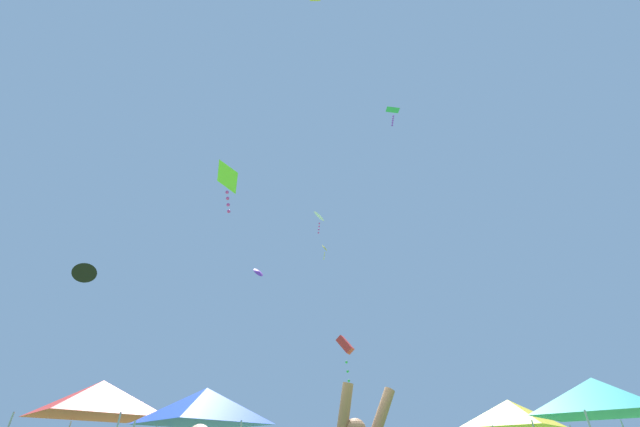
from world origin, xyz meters
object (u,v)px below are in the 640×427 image
Objects in this scene: canopy_tent_teal at (598,396)px; kite_white_delta at (320,216)px; kite_yellow_diamond at (325,249)px; kite_red_box at (345,346)px; canopy_tent_red at (99,398)px; kite_lime_diamond at (229,179)px; canopy_tent_yellow at (511,414)px; kite_purple_delta at (259,272)px; kite_black_delta at (85,272)px; canopy_tent_blue at (204,406)px; kite_green_diamond at (393,110)px.

kite_white_delta is at bearing 125.73° from canopy_tent_teal.
kite_yellow_diamond reaches higher than kite_red_box.
kite_lime_diamond reaches higher than canopy_tent_red.
kite_yellow_diamond is at bearing 135.71° from canopy_tent_yellow.
canopy_tent_teal is 3.12× the size of kite_purple_delta.
kite_yellow_diamond is at bearing 122.18° from canopy_tent_teal.
canopy_tent_yellow reaches higher than canopy_tent_teal.
kite_white_delta is 1.10× the size of kite_black_delta.
kite_white_delta is at bearing 141.37° from canopy_tent_yellow.
canopy_tent_blue is 12.40m from canopy_tent_teal.
kite_yellow_diamond is 0.46× the size of kite_red_box.
kite_white_delta is 9.99m from kite_red_box.
canopy_tent_red is 20.09m from kite_white_delta.
canopy_tent_teal is 1.80× the size of kite_black_delta.
kite_purple_delta is (-13.84, 12.49, 12.40)m from canopy_tent_yellow.
canopy_tent_teal is at bearing -2.83° from canopy_tent_red.
kite_white_delta is at bearing -112.84° from kite_yellow_diamond.
kite_green_diamond is at bearing 46.88° from canopy_tent_blue.
canopy_tent_red is 16.58m from kite_red_box.
kite_lime_diamond is 22.63m from kite_green_diamond.
kite_yellow_diamond is at bearing -38.71° from kite_purple_delta.
kite_yellow_diamond is at bearing -169.17° from kite_red_box.
canopy_tent_blue is (4.02, -1.68, -0.40)m from canopy_tent_red.
kite_purple_delta is at bearing 144.89° from kite_green_diamond.
kite_green_diamond reaches higher than canopy_tent_yellow.
kite_black_delta is at bearing 174.93° from kite_green_diamond.
canopy_tent_yellow is at bearing 31.13° from kite_lime_diamond.
kite_yellow_diamond is at bearing 5.26° from kite_black_delta.
kite_purple_delta reaches higher than kite_black_delta.
kite_lime_diamond is (-3.63, -14.04, -7.27)m from kite_white_delta.
canopy_tent_red is at bearing 157.39° from canopy_tent_blue.
canopy_tent_blue is 2.38× the size of kite_yellow_diamond.
canopy_tent_red is 1.00× the size of canopy_tent_yellow.
kite_black_delta reaches higher than canopy_tent_teal.
kite_purple_delta reaches higher than kite_red_box.
kite_white_delta reaches higher than canopy_tent_red.
kite_green_diamond is at bearing -35.11° from kite_purple_delta.
kite_red_box reaches higher than canopy_tent_red.
kite_black_delta is at bearing -151.03° from kite_purple_delta.
kite_purple_delta reaches higher than kite_yellow_diamond.
kite_lime_diamond is (3.89, -2.53, 7.38)m from canopy_tent_red.
kite_red_box is 20.12m from kite_green_diamond.
kite_black_delta is at bearing -174.34° from kite_red_box.
kite_white_delta is at bearing 56.83° from canopy_tent_red.
kite_lime_diamond is at bearing -45.96° from kite_black_delta.
canopy_tent_teal is at bearing -24.76° from kite_black_delta.
kite_red_box is 1.10× the size of kite_green_diamond.
kite_purple_delta is 11.28m from kite_red_box.
canopy_tent_yellow is (-0.42, 5.57, 0.02)m from canopy_tent_teal.
canopy_tent_teal is 1.74× the size of kite_lime_diamond.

